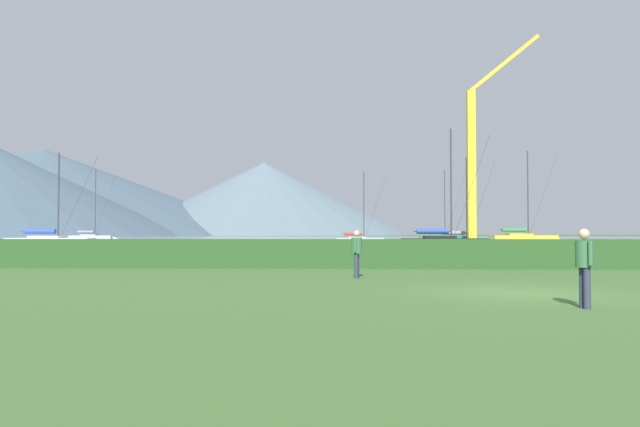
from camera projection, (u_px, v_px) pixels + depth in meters
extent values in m
plane|color=#3D602D|center=(519.00, 293.00, 15.84)|extent=(1000.00, 1000.00, 0.00)
cube|color=#8499A8|center=(363.00, 239.00, 152.66)|extent=(320.00, 246.00, 0.00)
cube|color=#284C23|center=(448.00, 254.00, 26.84)|extent=(80.00, 1.20, 1.29)
cube|color=#236B38|center=(441.00, 239.00, 98.15)|extent=(7.16, 3.00, 1.10)
cone|color=#236B38|center=(466.00, 239.00, 97.64)|extent=(1.27, 1.03, 0.93)
cube|color=#206032|center=(439.00, 237.00, 98.22)|extent=(2.73, 1.90, 0.70)
cylinder|color=#333338|center=(445.00, 204.00, 98.25)|extent=(0.14, 0.14, 11.11)
cylinder|color=#333338|center=(435.00, 232.00, 98.31)|extent=(3.14, 0.40, 0.12)
cylinder|color=orange|center=(435.00, 232.00, 98.31)|extent=(2.70, 0.67, 0.44)
cylinder|color=#333338|center=(455.00, 206.00, 98.03)|extent=(3.31, 0.33, 10.57)
cube|color=#9E9EA3|center=(360.00, 242.00, 76.43)|extent=(5.93, 2.05, 0.93)
cone|color=#9E9EA3|center=(387.00, 242.00, 76.28)|extent=(1.02, 0.79, 0.79)
cube|color=gray|center=(357.00, 239.00, 76.45)|extent=(2.20, 1.43, 0.59)
cylinder|color=#333338|center=(364.00, 206.00, 76.55)|extent=(0.12, 0.12, 8.79)
cylinder|color=#333338|center=(353.00, 234.00, 76.49)|extent=(2.66, 0.11, 0.10)
cylinder|color=red|center=(353.00, 234.00, 76.49)|extent=(2.27, 0.38, 0.37)
cylinder|color=#333338|center=(375.00, 208.00, 76.48)|extent=(2.81, 0.04, 8.36)
cube|color=white|center=(51.00, 244.00, 53.35)|extent=(7.21, 2.99, 1.10)
cone|color=white|center=(97.00, 244.00, 53.53)|extent=(1.28, 1.04, 0.94)
cube|color=silver|center=(46.00, 240.00, 53.35)|extent=(2.74, 1.90, 0.70)
cylinder|color=#333338|center=(59.00, 198.00, 53.51)|extent=(0.14, 0.14, 8.03)
cylinder|color=#333338|center=(40.00, 231.00, 53.35)|extent=(3.16, 0.39, 0.12)
cylinder|color=#2847A3|center=(40.00, 231.00, 53.35)|extent=(2.72, 0.67, 0.44)
cylinder|color=#333338|center=(78.00, 200.00, 53.57)|extent=(3.33, 0.31, 7.64)
cube|color=#19707A|center=(462.00, 242.00, 66.81)|extent=(6.54, 2.48, 1.01)
cone|color=#19707A|center=(496.00, 243.00, 66.50)|extent=(1.14, 0.91, 0.86)
cube|color=#16646E|center=(458.00, 239.00, 66.85)|extent=(2.46, 1.65, 0.65)
cylinder|color=#333338|center=(467.00, 200.00, 66.91)|extent=(0.13, 0.13, 9.26)
cylinder|color=#333338|center=(454.00, 233.00, 66.91)|extent=(2.91, 0.23, 0.11)
cylinder|color=gray|center=(454.00, 233.00, 66.91)|extent=(2.48, 0.51, 0.41)
cylinder|color=#333338|center=(481.00, 202.00, 66.78)|extent=(3.07, 0.16, 8.81)
cube|color=gold|center=(523.00, 240.00, 76.81)|extent=(8.08, 3.14, 1.25)
cone|color=gold|center=(559.00, 240.00, 76.86)|extent=(1.42, 1.13, 1.06)
cube|color=gold|center=(519.00, 237.00, 76.82)|extent=(3.05, 2.06, 0.79)
cylinder|color=#333338|center=(528.00, 195.00, 77.00)|extent=(0.16, 0.16, 11.24)
cylinder|color=#333338|center=(514.00, 230.00, 76.84)|extent=(3.58, 0.32, 0.14)
cylinder|color=#2D7542|center=(514.00, 230.00, 76.84)|extent=(3.06, 0.66, 0.50)
cylinder|color=#333338|center=(543.00, 198.00, 77.01)|extent=(3.77, 0.23, 10.68)
cube|color=black|center=(444.00, 245.00, 51.39)|extent=(7.05, 2.53, 1.10)
cone|color=black|center=(492.00, 245.00, 51.30)|extent=(1.22, 0.96, 0.94)
cube|color=black|center=(440.00, 240.00, 51.41)|extent=(2.63, 1.73, 0.70)
cylinder|color=#333338|center=(451.00, 186.00, 51.54)|extent=(0.14, 0.14, 9.80)
cylinder|color=#333338|center=(433.00, 231.00, 51.45)|extent=(3.15, 0.18, 0.12)
cylinder|color=#2847A3|center=(433.00, 231.00, 51.45)|extent=(2.69, 0.49, 0.44)
cylinder|color=#333338|center=(471.00, 189.00, 51.49)|extent=(3.33, 0.09, 9.32)
cube|color=#9E9EA3|center=(91.00, 239.00, 106.31)|extent=(7.41, 3.36, 1.12)
cone|color=#9E9EA3|center=(115.00, 239.00, 106.67)|extent=(1.34, 1.11, 0.96)
cube|color=gray|center=(89.00, 236.00, 106.29)|extent=(2.86, 2.05, 0.72)
cylinder|color=#333338|center=(95.00, 204.00, 106.56)|extent=(0.14, 0.14, 12.18)
cylinder|color=#333338|center=(86.00, 232.00, 106.26)|extent=(3.21, 0.54, 0.12)
cylinder|color=gray|center=(86.00, 232.00, 106.26)|extent=(2.77, 0.80, 0.45)
cylinder|color=#333338|center=(105.00, 205.00, 106.70)|extent=(3.38, 0.47, 11.58)
cylinder|color=#2D3347|center=(587.00, 288.00, 12.49)|extent=(0.14, 0.14, 0.85)
cylinder|color=#2D3347|center=(583.00, 288.00, 12.66)|extent=(0.14, 0.14, 0.85)
cylinder|color=#33663D|center=(584.00, 254.00, 12.60)|extent=(0.36, 0.36, 0.55)
cylinder|color=#33663D|center=(590.00, 253.00, 12.36)|extent=(0.09, 0.09, 0.50)
cylinder|color=#33663D|center=(578.00, 252.00, 12.84)|extent=(0.09, 0.09, 0.50)
sphere|color=tan|center=(584.00, 234.00, 12.61)|extent=(0.22, 0.22, 0.22)
cylinder|color=#2D3347|center=(356.00, 266.00, 20.95)|extent=(0.14, 0.14, 0.85)
cylinder|color=#2D3347|center=(357.00, 266.00, 21.12)|extent=(0.14, 0.14, 0.85)
cylinder|color=#33663D|center=(357.00, 246.00, 21.06)|extent=(0.36, 0.36, 0.55)
cylinder|color=#33663D|center=(355.00, 245.00, 20.83)|extent=(0.09, 0.09, 0.50)
cylinder|color=#33663D|center=(358.00, 245.00, 21.29)|extent=(0.09, 0.09, 0.50)
sphere|color=tan|center=(357.00, 234.00, 21.07)|extent=(0.22, 0.22, 0.22)
cube|color=#333338|center=(472.00, 244.00, 61.62)|extent=(2.00, 2.00, 0.80)
cube|color=gold|center=(471.00, 165.00, 61.87)|extent=(0.80, 0.80, 15.28)
cube|color=gold|center=(504.00, 63.00, 62.07)|extent=(7.08, 0.36, 5.86)
cone|color=#425666|center=(43.00, 192.00, 415.30)|extent=(319.52, 319.52, 59.01)
cone|color=slate|center=(264.00, 199.00, 423.51)|extent=(199.45, 199.45, 50.71)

